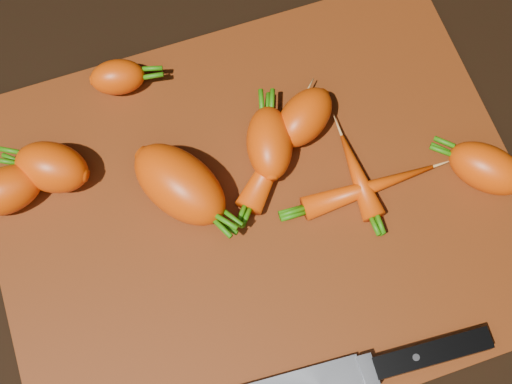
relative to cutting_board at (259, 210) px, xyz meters
name	(u,v)px	position (x,y,z in m)	size (l,w,h in m)	color
ground	(259,213)	(0.00, 0.00, -0.01)	(2.00, 2.00, 0.01)	black
cutting_board	(259,210)	(0.00, 0.00, 0.00)	(0.50, 0.40, 0.01)	#51230D
carrot_0	(6,190)	(-0.22, 0.09, 0.03)	(0.07, 0.04, 0.04)	#EE4604
carrot_1	(52,167)	(-0.17, 0.09, 0.03)	(0.07, 0.05, 0.05)	#EE4604
carrot_2	(180,184)	(-0.07, 0.04, 0.04)	(0.10, 0.06, 0.06)	#EE4604
carrot_3	(269,143)	(0.03, 0.05, 0.03)	(0.08, 0.04, 0.04)	#EE4604
carrot_4	(304,117)	(0.07, 0.07, 0.03)	(0.07, 0.04, 0.04)	#EE4604
carrot_5	(118,77)	(-0.09, 0.17, 0.02)	(0.05, 0.04, 0.04)	#EE4604
carrot_6	(487,168)	(0.21, -0.04, 0.03)	(0.07, 0.04, 0.04)	#EE4604
carrot_7	(277,152)	(0.03, 0.04, 0.02)	(0.13, 0.03, 0.03)	#EE4604
carrot_8	(369,188)	(0.10, -0.02, 0.02)	(0.13, 0.02, 0.02)	#EE4604
carrot_9	(358,176)	(0.10, 0.00, 0.02)	(0.09, 0.02, 0.02)	#EE4604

